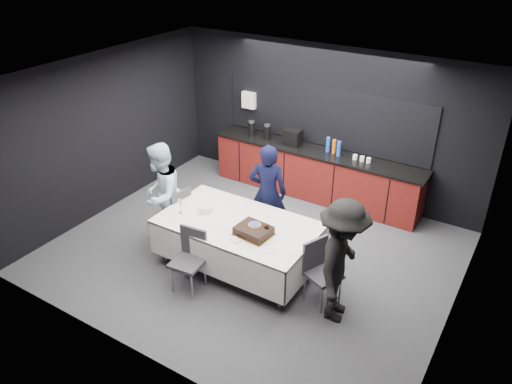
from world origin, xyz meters
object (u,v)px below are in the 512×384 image
party_table (238,230)px  champagne_flute (180,204)px  chair_right (320,267)px  person_left (161,194)px  cake_assembly (254,231)px  person_right (341,262)px  chair_near (190,255)px  plate_stack (206,209)px  person_center (268,193)px  chair_left (177,210)px

party_table → champagne_flute: (-0.88, -0.23, 0.30)m
party_table → champagne_flute: size_ratio=10.36×
chair_right → person_left: 2.79m
cake_assembly → person_right: size_ratio=0.31×
chair_near → party_table: bearing=67.2°
plate_stack → person_right: size_ratio=0.12×
person_left → person_right: (3.13, -0.17, 0.02)m
champagne_flute → person_center: person_center is taller
party_table → person_left: 1.44m
chair_right → chair_near: size_ratio=1.00×
party_table → person_left: (-1.42, -0.04, 0.21)m
person_right → cake_assembly: bearing=77.9°
champagne_flute → chair_right: 2.28m
champagne_flute → person_right: (2.59, 0.02, -0.07)m
party_table → plate_stack: 0.61m
party_table → plate_stack: plate_stack is taller
plate_stack → chair_left: 0.74m
chair_left → person_center: (1.21, 0.80, 0.30)m
champagne_flute → chair_near: champagne_flute is taller
chair_right → person_right: size_ratio=0.53×
chair_right → cake_assembly: bearing=-173.4°
champagne_flute → chair_near: size_ratio=0.24×
chair_left → chair_near: same height
chair_near → person_left: 1.35m
party_table → chair_left: chair_left is taller
champagne_flute → chair_left: (-0.36, 0.34, -0.40)m
party_table → person_center: person_center is taller
cake_assembly → chair_near: cake_assembly is taller
champagne_flute → chair_near: 0.87m
plate_stack → chair_right: bearing=-1.1°
chair_near → person_center: person_center is taller
party_table → person_center: size_ratio=1.39×
person_center → champagne_flute: bearing=30.8°
chair_near → person_right: 2.12m
person_center → person_left: 1.68m
champagne_flute → person_left: size_ratio=0.13×
chair_near → person_right: person_right is taller
cake_assembly → chair_near: size_ratio=0.58×
chair_right → person_center: 1.70m
chair_left → person_right: person_right is taller
party_table → chair_near: size_ratio=2.51×
chair_left → chair_right: same height
champagne_flute → person_left: person_left is taller
person_left → person_right: person_right is taller
chair_right → chair_near: same height
chair_near → person_center: bearing=80.4°
party_table → person_right: 1.74m
person_right → party_table: bearing=73.3°
person_right → champagne_flute: bearing=80.8°
plate_stack → cake_assembly: bearing=-9.0°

